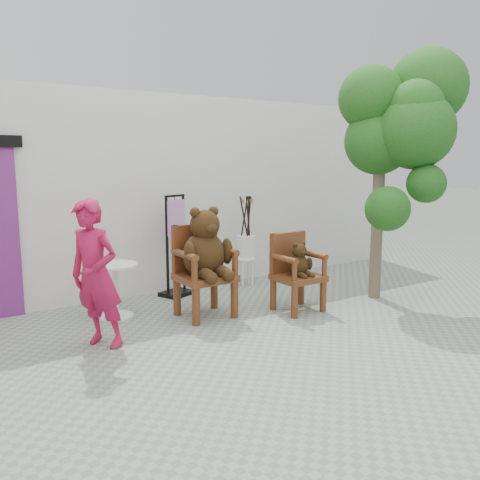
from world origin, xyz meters
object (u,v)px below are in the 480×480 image
Objects in this scene: chair_big at (204,255)px; tree at (406,120)px; person at (96,275)px; display_stand at (176,257)px; chair_small at (296,267)px; cafe_table at (115,284)px; stool_bucket at (246,246)px.

tree reaches higher than chair_big.
person reaches higher than chair_big.
chair_small is at bearing -77.73° from display_stand.
tree is (3.77, -1.44, 2.13)m from cafe_table.
display_stand is at bearing 143.20° from tree.
display_stand is 1.22m from stool_bucket.
person is 2.28m from display_stand.
tree reaches higher than person.
display_stand is 3.84m from tree.
stool_bucket is at bearing 37.61° from chair_big.
person reaches higher than display_stand.
chair_big is 0.95× the size of display_stand.
person is 1.12× the size of stool_bucket.
display_stand reaches higher than cafe_table.
cafe_table is (-0.98, 0.60, -0.37)m from chair_big.
tree is at bearing -13.57° from chair_small.
display_stand is (0.16, 1.13, -0.23)m from chair_big.
tree is at bearing -20.91° from cafe_table.
display_stand is at bearing 176.93° from stool_bucket.
stool_bucket is 0.40× the size of tree.
chair_big reaches higher than cafe_table.
tree is (4.33, -0.46, 1.76)m from person.
tree is (2.79, -0.84, 1.76)m from chair_big.
chair_big is 0.40× the size of tree.
chair_big is 1.75m from stool_bucket.
stool_bucket is at bearing 11.04° from cafe_table.
chair_small is 0.72× the size of stool_bucket.
chair_big is at bearing -118.28° from display_stand.
stool_bucket reaches higher than chair_small.
person is 1.08× the size of display_stand.
chair_small is at bearing -98.29° from stool_bucket.
person is 1.19m from cafe_table.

